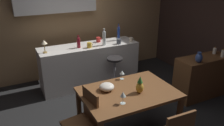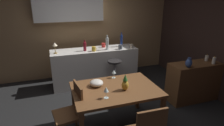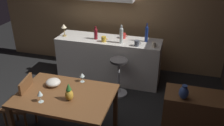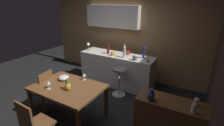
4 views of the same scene
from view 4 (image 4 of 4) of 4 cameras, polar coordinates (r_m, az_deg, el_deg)
The scene contains 24 objects.
ground_plane at distance 4.13m, azimuth -10.20°, elevation -13.89°, with size 9.00×9.00×0.00m, color black.
wall_kitchen_back at distance 5.25m, azimuth 3.19°, elevation 10.69°, with size 5.20×0.33×2.60m.
wall_side_right at distance 3.01m, azimuth 33.09°, elevation -2.64°, with size 0.10×4.40×2.60m, color #33231E.
dining_table at distance 3.46m, azimuth -14.71°, elevation -8.80°, with size 1.34×0.94×0.74m.
kitchen_counter at distance 4.81m, azimuth 1.63°, elevation -2.22°, with size 2.10×0.60×0.90m, color silver.
sideboard_cabinet at distance 3.10m, azimuth 18.81°, elevation -18.59°, with size 1.10×0.44×0.82m, color brown.
chair_near_window at distance 3.99m, azimuth -22.17°, elevation -8.18°, with size 0.45×0.45×0.91m.
chair_by_doorway at distance 3.04m, azimuth -24.93°, elevation -18.24°, with size 0.41×0.41×0.93m.
bar_stool at distance 4.27m, azimuth 2.32°, elevation -6.21°, with size 0.34×0.34×0.73m.
wine_glass_left at distance 3.37m, azimuth -20.72°, elevation -6.23°, with size 0.07×0.07×0.17m.
wine_glass_right at distance 3.56m, azimuth -9.39°, elevation -4.00°, with size 0.08×0.08×0.15m.
pineapple_centerpiece at distance 3.23m, azimuth -14.75°, elevation -7.18°, with size 0.11×0.11×0.26m.
fruit_bowl at distance 3.67m, azimuth -16.01°, elevation -4.77°, with size 0.22×0.22×0.11m, color beige.
wine_bottle_clear at distance 4.36m, azimuth 4.23°, elevation 3.98°, with size 0.07×0.07×0.36m.
wine_bottle_ruby at distance 4.68m, azimuth -1.33°, elevation 4.60°, with size 0.07×0.07×0.26m.
wine_bottle_cobalt at distance 4.38m, azimuth 10.66°, elevation 3.71°, with size 0.06×0.06×0.37m.
cup_cream at distance 4.13m, azimuth 11.72°, elevation 0.89°, with size 0.11×0.07×0.10m.
cup_mustard at distance 4.53m, azimuth 0.16°, elevation 3.11°, with size 0.13×0.09×0.11m.
cup_red at distance 4.63m, azimuth 5.39°, elevation 3.41°, with size 0.13×0.09×0.11m.
cup_slate at distance 4.22m, azimuth 7.61°, elevation 1.60°, with size 0.13×0.09×0.11m.
counter_lamp at distance 5.02m, azimuth -8.05°, elevation 6.32°, with size 0.12×0.12×0.25m.
pillar_candle_tall at distance 2.88m, azimuth 26.56°, elevation -11.73°, with size 0.07×0.07×0.14m.
pillar_candle_short at distance 2.71m, azimuth 25.91°, elevation -13.61°, with size 0.07×0.07×0.16m.
vase_ceramic_blue at distance 2.77m, azimuth 12.97°, elevation -10.50°, with size 0.13×0.13×0.20m.
Camera 4 is at (2.30, -2.52, 2.32)m, focal length 27.05 mm.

